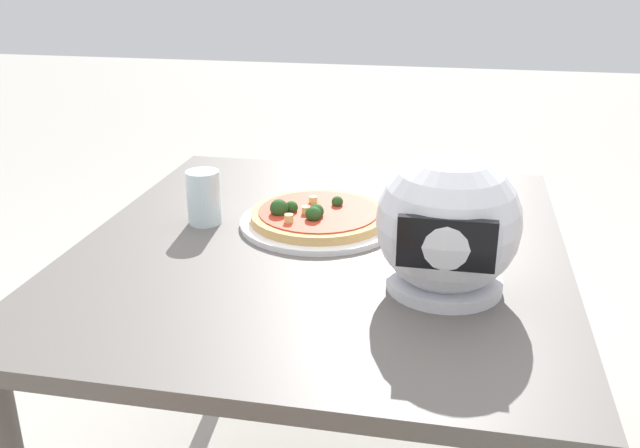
# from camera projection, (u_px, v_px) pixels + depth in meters

# --- Properties ---
(dining_table) EXTENTS (0.94, 1.07, 0.74)m
(dining_table) POSITION_uv_depth(u_px,v_px,m) (321.00, 280.00, 1.42)
(dining_table) COLOR #5B5651
(dining_table) RESTS_ON ground
(pizza_plate) EXTENTS (0.33, 0.33, 0.01)m
(pizza_plate) POSITION_uv_depth(u_px,v_px,m) (319.00, 222.00, 1.47)
(pizza_plate) COLOR white
(pizza_plate) RESTS_ON dining_table
(pizza) EXTENTS (0.28, 0.28, 0.05)m
(pizza) POSITION_uv_depth(u_px,v_px,m) (317.00, 215.00, 1.46)
(pizza) COLOR tan
(pizza) RESTS_ON pizza_plate
(motorcycle_helmet) EXTENTS (0.24, 0.24, 0.24)m
(motorcycle_helmet) POSITION_uv_depth(u_px,v_px,m) (448.00, 226.00, 1.15)
(motorcycle_helmet) COLOR silver
(motorcycle_helmet) RESTS_ON dining_table
(drinking_glass) EXTENTS (0.07, 0.07, 0.11)m
(drinking_glass) POSITION_uv_depth(u_px,v_px,m) (204.00, 197.00, 1.46)
(drinking_glass) COLOR silver
(drinking_glass) RESTS_ON dining_table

